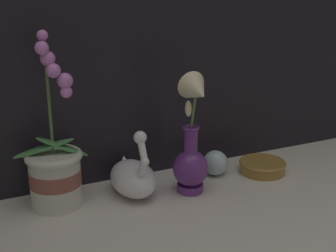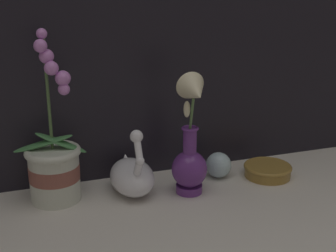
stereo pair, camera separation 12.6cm
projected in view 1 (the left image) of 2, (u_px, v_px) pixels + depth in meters
name	position (u px, v px, depth m)	size (l,w,h in m)	color
ground_plane	(193.00, 202.00, 1.23)	(2.80, 2.80, 0.00)	beige
orchid_potted_plant	(55.00, 169.00, 1.19)	(0.19, 0.15, 0.45)	beige
swan_figurine	(133.00, 176.00, 1.27)	(0.12, 0.20, 0.20)	white
blue_vase	(192.00, 148.00, 1.25)	(0.10, 0.12, 0.34)	#602D7F
glass_sphere	(215.00, 163.00, 1.39)	(0.08, 0.08, 0.08)	silver
amber_dish	(262.00, 166.00, 1.41)	(0.14, 0.14, 0.04)	olive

